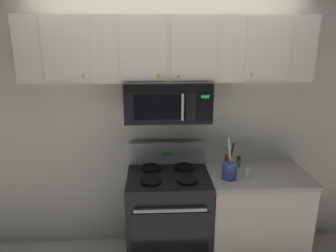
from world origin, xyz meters
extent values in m
cube|color=silver|center=(0.00, 0.79, 1.35)|extent=(5.20, 0.10, 2.70)
cube|color=black|center=(0.00, 0.42, 0.45)|extent=(0.76, 0.64, 0.90)
cube|color=black|center=(0.00, 0.09, 0.44)|extent=(0.67, 0.01, 0.52)
cylinder|color=#B7BABF|center=(0.00, 0.06, 0.74)|extent=(0.61, 0.03, 0.03)
cube|color=#B7BABF|center=(0.00, 0.70, 1.01)|extent=(0.76, 0.07, 0.22)
cube|color=#19D83F|center=(0.00, 0.67, 1.01)|extent=(0.10, 0.00, 0.04)
cylinder|color=black|center=(-0.16, 0.28, 0.91)|extent=(0.19, 0.19, 0.02)
cylinder|color=black|center=(0.16, 0.28, 0.91)|extent=(0.19, 0.19, 0.02)
cylinder|color=black|center=(-0.16, 0.56, 0.91)|extent=(0.19, 0.19, 0.02)
cylinder|color=black|center=(0.16, 0.56, 0.91)|extent=(0.19, 0.19, 0.02)
cube|color=black|center=(0.00, 0.54, 1.57)|extent=(0.76, 0.39, 0.35)
cube|color=black|center=(0.00, 0.35, 1.72)|extent=(0.73, 0.01, 0.06)
cube|color=black|center=(-0.07, 0.35, 1.56)|extent=(0.49, 0.01, 0.25)
cube|color=black|center=(-0.08, 0.34, 1.56)|extent=(0.44, 0.01, 0.22)
cube|color=black|center=(0.30, 0.35, 1.56)|extent=(0.14, 0.01, 0.25)
cube|color=#19D83F|center=(0.30, 0.34, 1.65)|extent=(0.07, 0.00, 0.03)
cylinder|color=#B7BABF|center=(0.11, 0.32, 1.56)|extent=(0.02, 0.02, 0.23)
cube|color=beige|center=(0.00, 0.57, 2.02)|extent=(2.50, 0.33, 0.55)
cube|color=beige|center=(-0.83, 0.40, 2.02)|extent=(0.38, 0.01, 0.51)
sphere|color=tan|center=(-0.70, 0.39, 1.82)|extent=(0.03, 0.03, 0.03)
cube|color=beige|center=(-0.21, 0.40, 2.02)|extent=(0.38, 0.01, 0.51)
sphere|color=tan|center=(-0.08, 0.39, 1.82)|extent=(0.03, 0.03, 0.03)
cube|color=beige|center=(0.21, 0.40, 2.02)|extent=(0.38, 0.01, 0.51)
sphere|color=tan|center=(0.08, 0.39, 1.82)|extent=(0.03, 0.03, 0.03)
cube|color=beige|center=(0.83, 0.40, 2.02)|extent=(0.38, 0.01, 0.51)
sphere|color=tan|center=(0.70, 0.39, 1.82)|extent=(0.03, 0.03, 0.03)
cube|color=beige|center=(0.84, 0.43, 0.43)|extent=(0.90, 0.62, 0.86)
cube|color=#9E998E|center=(0.84, 0.43, 0.88)|extent=(0.93, 0.65, 0.03)
cylinder|color=#384C9E|center=(0.54, 0.32, 0.97)|extent=(0.13, 0.13, 0.14)
cylinder|color=#A87A47|center=(0.54, 0.32, 1.09)|extent=(0.07, 0.05, 0.24)
cylinder|color=teal|center=(0.54, 0.32, 1.11)|extent=(0.09, 0.03, 0.27)
cylinder|color=black|center=(0.55, 0.33, 1.11)|extent=(0.05, 0.02, 0.26)
cylinder|color=silver|center=(0.54, 0.32, 1.13)|extent=(0.06, 0.03, 0.31)
cylinder|color=white|center=(0.71, 0.31, 0.94)|extent=(0.05, 0.05, 0.08)
cylinder|color=#B7BABF|center=(0.71, 0.31, 0.99)|extent=(0.04, 0.04, 0.02)
cylinder|color=brown|center=(0.55, 0.47, 0.99)|extent=(0.05, 0.05, 0.18)
cylinder|color=#4C7F33|center=(0.69, 0.56, 0.95)|extent=(0.04, 0.04, 0.09)
cylinder|color=black|center=(0.69, 0.56, 1.00)|extent=(0.04, 0.04, 0.02)
camera|label=1|loc=(-0.13, -2.24, 2.15)|focal=33.74mm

